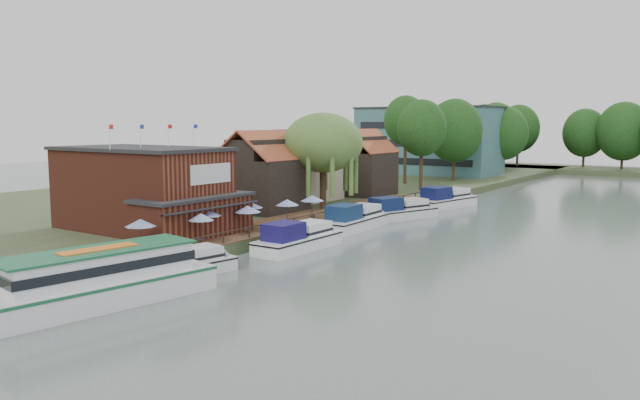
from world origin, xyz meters
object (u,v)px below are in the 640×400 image
Objects in this scene: umbrella_1 at (201,229)px; cruiser_3 at (399,208)px; hotel_block at (428,140)px; cruiser_0 at (181,261)px; umbrella_5 at (287,212)px; umbrella_6 at (312,208)px; umbrella_4 at (250,215)px; cottage_b at (296,165)px; pub at (156,190)px; tour_boat at (87,278)px; willow at (323,161)px; cruiser_1 at (298,235)px; cottage_a at (261,171)px; swan at (193,283)px; cruiser_4 at (446,197)px; umbrella_2 at (208,224)px; umbrella_0 at (141,235)px; cottage_c at (362,162)px; umbrella_3 at (248,220)px; cruiser_2 at (354,216)px.

umbrella_1 is 0.23× the size of cruiser_3.
hotel_block reaches higher than cruiser_0.
umbrella_1 is at bearing -89.88° from umbrella_5.
umbrella_6 is 12.13m from cruiser_3.
umbrella_4 is (13.85, -65.64, -4.86)m from hotel_block.
cruiser_3 is (14.74, -0.95, -4.01)m from cottage_b.
pub is 2.08× the size of cottage_b.
tour_boat is at bearing -80.22° from umbrella_5.
cruiser_1 is (8.15, -15.34, -4.97)m from willow.
cottage_a is 11.03m from umbrella_5.
cruiser_4 is at bearing 92.67° from swan.
pub reaches higher than tour_boat.
umbrella_2 reaches higher than cruiser_3.
umbrella_0 is at bearing -72.48° from cottage_b.
cruiser_3 is at bearing -80.82° from cruiser_4.
cottage_a is at bearing 116.36° from umbrella_1.
cottage_c is 15.18m from cruiser_3.
tour_boat is (-0.13, -19.59, 0.41)m from cruiser_1.
umbrella_0 and umbrella_2 have the same top height.
cottage_a is 19.35m from umbrella_1.
cottage_a is at bearing 125.71° from umbrella_3.
umbrella_3 is (11.46, -21.77, -2.96)m from cottage_b.
umbrella_4 reaches higher than tour_boat.
umbrella_0 is 1.00× the size of umbrella_1.
cruiser_1 is 19.59m from tour_boat.
pub is 26.55m from cruiser_3.
cruiser_4 is (19.00, -35.21, -5.83)m from hotel_block.
cottage_c is at bearing 111.56° from cruiser_1.
cruiser_2 is 0.99× the size of cruiser_4.
umbrella_6 is (1.23, 12.55, 0.00)m from umbrella_2.
cruiser_4 is (12.00, 20.79, -3.93)m from cottage_a.
umbrella_3 is at bearing -76.37° from cottage_c.
cottage_a is 3.62× the size of umbrella_3.
cottage_a reaches higher than umbrella_5.
umbrella_2 is (14.25, -71.14, -4.86)m from hotel_block.
willow is 22.83m from umbrella_1.
cruiser_4 is (0.27, 11.74, 0.08)m from cruiser_3.
umbrella_5 is 0.22× the size of cruiser_2.
willow is 4.39× the size of umbrella_6.
umbrella_2 is at bearing -106.16° from cruiser_2.
hotel_block is 2.65× the size of cottage_b.
cottage_c is 21.08m from cruiser_2.
hotel_block is 2.36× the size of cruiser_4.
umbrella_1 reaches higher than cruiser_0.
cruiser_0 is 0.86× the size of cruiser_2.
cruiser_3 is 0.68× the size of tour_boat.
tour_boat is (5.55, -8.34, -0.64)m from umbrella_0.
umbrella_5 is (3.97, -11.42, -3.93)m from willow.
umbrella_6 reaches higher than swan.
cruiser_0 is (3.02, -15.58, -1.20)m from umbrella_5.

